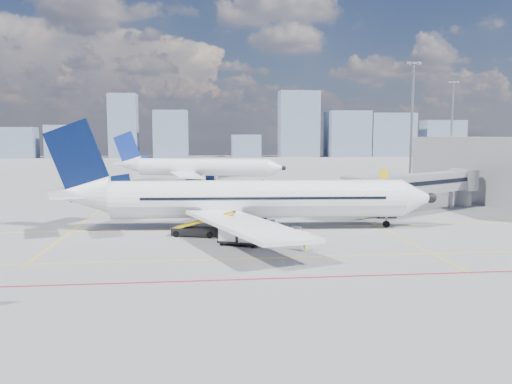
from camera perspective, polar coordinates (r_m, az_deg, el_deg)
The scene contains 13 objects.
ground at distance 48.13m, azimuth 1.00°, elevation -5.84°, with size 420.00×420.00×0.00m, color gray.
apron_markings at distance 44.27m, azimuth 0.89°, elevation -6.92°, with size 90.00×35.12×0.01m.
jet_bridge at distance 70.32m, azimuth 18.59°, elevation 0.82°, with size 23.55×15.78×6.30m.
terminal_block at distance 86.04m, azimuth 26.08°, elevation 2.32°, with size 10.00×42.00×10.00m.
floodlight_mast_ne at distance 110.75m, azimuth 17.38°, elevation 7.91°, with size 3.20×0.61×25.45m.
floodlight_mast_far at distance 153.96m, azimuth 21.47°, elevation 7.28°, with size 3.20×0.61×25.45m.
distant_skyline at distance 236.90m, azimuth -3.53°, elevation 6.63°, with size 257.73×15.97×31.16m.
main_aircraft at distance 54.94m, azimuth -1.68°, elevation -0.89°, with size 43.03×37.46×12.55m.
second_aircraft at distance 110.84m, azimuth -6.81°, elevation 2.80°, with size 38.32×32.87×11.37m.
baggage_tug at distance 48.68m, azimuth 4.91°, elevation -4.89°, with size 2.27×1.68×1.43m.
cargo_dolly at distance 46.93m, azimuth -1.89°, elevation -4.68°, with size 4.30×3.21×2.15m.
belt_loader at distance 51.50m, azimuth -6.81°, elevation -4.27°, with size 6.71×3.17×2.70m.
ramp_worker at distance 44.89m, azimuth 5.62°, elevation -5.57°, with size 0.67×0.44×1.84m, color yellow.
Camera 1 is at (-5.84, -46.66, 10.27)m, focal length 35.00 mm.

